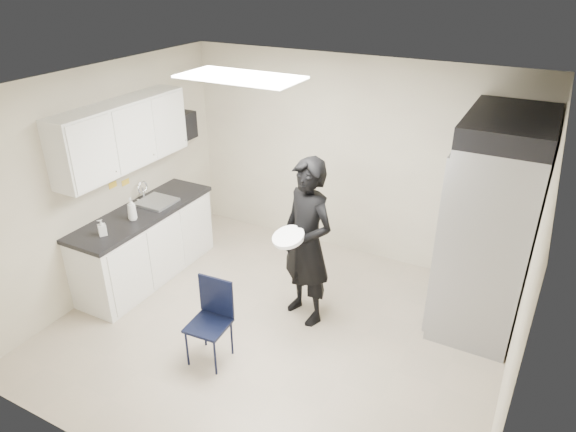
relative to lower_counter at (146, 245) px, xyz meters
The scene contains 21 objects.
floor 2.01m from the lower_counter, ahead, with size 4.50×4.50×0.00m, color tan.
ceiling 2.92m from the lower_counter, ahead, with size 4.50×4.50×0.00m, color silver.
back_wall 2.79m from the lower_counter, 42.71° to the left, with size 4.50×4.50×0.00m, color beige.
left_wall 0.94m from the lower_counter, 146.31° to the right, with size 4.00×4.00×0.00m, color beige.
right_wall 4.29m from the lower_counter, ahead, with size 4.00×4.00×0.00m, color beige.
ceiling_panel 2.54m from the lower_counter, ahead, with size 1.20×0.60×0.02m, color white.
lower_counter is the anchor object (origin of this frame).
countertop 0.46m from the lower_counter, 90.00° to the left, with size 0.64×1.95×0.05m, color black.
sink 0.51m from the lower_counter, 85.43° to the left, with size 0.42×0.40×0.14m, color gray.
faucet 0.67m from the lower_counter, 125.75° to the left, with size 0.02×0.02×0.24m, color silver.
upper_cabinets 1.40m from the lower_counter, behind, with size 0.35×1.80×0.75m, color silver.
towel_dispenser 1.67m from the lower_counter, 99.38° to the left, with size 0.22×0.30×0.35m, color black.
notice_sticker_left 0.85m from the lower_counter, 161.21° to the right, with size 0.00×0.12×0.07m, color yellow.
notice_sticker_right 0.81m from the lower_counter, 161.21° to the left, with size 0.00×0.12×0.07m, color yellow.
commercial_fridge 3.98m from the lower_counter, 15.88° to the left, with size 0.80×1.35×2.10m, color gray.
fridge_compressor 4.31m from the lower_counter, 15.88° to the left, with size 0.80×1.35×0.20m, color black.
folding_chair 1.82m from the lower_counter, 29.62° to the right, with size 0.37×0.37×0.84m, color black.
man_tuxedo 2.17m from the lower_counter, ahead, with size 0.68×0.45×1.86m, color black.
bucket_lid 2.11m from the lower_counter, ahead, with size 0.33×0.33×0.04m, color silver.
soap_bottle_a 0.66m from the lower_counter, 70.14° to the right, with size 0.11×0.11×0.27m, color silver.
soap_bottle_b 0.87m from the lower_counter, 85.43° to the right, with size 0.08×0.08×0.18m, color silver.
Camera 1 is at (2.16, -3.83, 3.59)m, focal length 32.00 mm.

